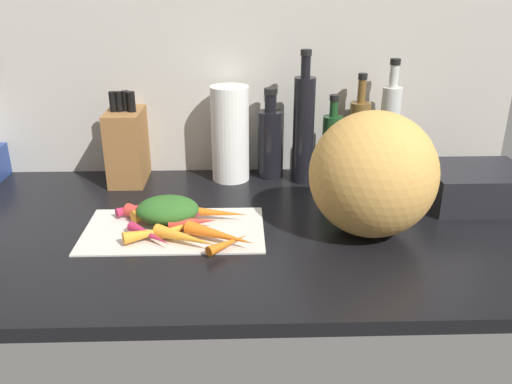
# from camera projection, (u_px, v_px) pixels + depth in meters

# --- Properties ---
(ground_plane) EXTENTS (1.70, 0.80, 0.03)m
(ground_plane) POSITION_uv_depth(u_px,v_px,m) (222.00, 228.00, 1.27)
(ground_plane) COLOR black
(wall_back) EXTENTS (1.70, 0.03, 0.60)m
(wall_back) POSITION_uv_depth(u_px,v_px,m) (223.00, 70.00, 1.50)
(wall_back) COLOR #BCB7AD
(wall_back) RESTS_ON ground_plane
(cutting_board) EXTENTS (0.42, 0.23, 0.01)m
(cutting_board) POSITION_uv_depth(u_px,v_px,m) (174.00, 229.00, 1.22)
(cutting_board) COLOR beige
(cutting_board) RESTS_ON ground_plane
(carrot_0) EXTENTS (0.16, 0.11, 0.03)m
(carrot_0) POSITION_uv_depth(u_px,v_px,m) (219.00, 235.00, 1.15)
(carrot_0) COLOR orange
(carrot_0) RESTS_ON cutting_board
(carrot_1) EXTENTS (0.11, 0.05, 0.03)m
(carrot_1) POSITION_uv_depth(u_px,v_px,m) (192.00, 222.00, 1.21)
(carrot_1) COLOR red
(carrot_1) RESTS_ON cutting_board
(carrot_2) EXTENTS (0.10, 0.09, 0.02)m
(carrot_2) POSITION_uv_depth(u_px,v_px,m) (228.00, 243.00, 1.13)
(carrot_2) COLOR orange
(carrot_2) RESTS_ON cutting_board
(carrot_3) EXTENTS (0.13, 0.08, 0.03)m
(carrot_3) POSITION_uv_depth(u_px,v_px,m) (151.00, 233.00, 1.17)
(carrot_3) COLOR orange
(carrot_3) RESTS_ON cutting_board
(carrot_4) EXTENTS (0.10, 0.09, 0.03)m
(carrot_4) POSITION_uv_depth(u_px,v_px,m) (194.00, 215.00, 1.25)
(carrot_4) COLOR #B2264C
(carrot_4) RESTS_ON cutting_board
(carrot_5) EXTENTS (0.10, 0.09, 0.03)m
(carrot_5) POSITION_uv_depth(u_px,v_px,m) (152.00, 211.00, 1.27)
(carrot_5) COLOR orange
(carrot_5) RESTS_ON cutting_board
(carrot_6) EXTENTS (0.12, 0.09, 0.02)m
(carrot_6) POSITION_uv_depth(u_px,v_px,m) (141.00, 207.00, 1.30)
(carrot_6) COLOR #B2264C
(carrot_6) RESTS_ON cutting_board
(carrot_7) EXTENTS (0.11, 0.10, 0.02)m
(carrot_7) POSITION_uv_depth(u_px,v_px,m) (184.00, 226.00, 1.20)
(carrot_7) COLOR orange
(carrot_7) RESTS_ON cutting_board
(carrot_8) EXTENTS (0.18, 0.06, 0.03)m
(carrot_8) POSITION_uv_depth(u_px,v_px,m) (211.00, 212.00, 1.26)
(carrot_8) COLOR orange
(carrot_8) RESTS_ON cutting_board
(carrot_9) EXTENTS (0.11, 0.11, 0.02)m
(carrot_9) POSITION_uv_depth(u_px,v_px,m) (150.00, 235.00, 1.16)
(carrot_9) COLOR #B2264C
(carrot_9) RESTS_ON cutting_board
(carrot_10) EXTENTS (0.15, 0.10, 0.03)m
(carrot_10) POSITION_uv_depth(u_px,v_px,m) (185.00, 237.00, 1.14)
(carrot_10) COLOR orange
(carrot_10) RESTS_ON cutting_board
(carrot_11) EXTENTS (0.16, 0.11, 0.03)m
(carrot_11) POSITION_uv_depth(u_px,v_px,m) (154.00, 216.00, 1.24)
(carrot_11) COLOR red
(carrot_11) RESTS_ON cutting_board
(carrot_greens_pile) EXTENTS (0.15, 0.11, 0.06)m
(carrot_greens_pile) POSITION_uv_depth(u_px,v_px,m) (168.00, 210.00, 1.24)
(carrot_greens_pile) COLOR #2D6023
(carrot_greens_pile) RESTS_ON cutting_board
(winter_squash) EXTENTS (0.29, 0.28, 0.28)m
(winter_squash) POSITION_uv_depth(u_px,v_px,m) (373.00, 174.00, 1.17)
(winter_squash) COLOR gold
(winter_squash) RESTS_ON ground_plane
(knife_block) EXTENTS (0.10, 0.16, 0.26)m
(knife_block) POSITION_uv_depth(u_px,v_px,m) (127.00, 145.00, 1.48)
(knife_block) COLOR olive
(knife_block) RESTS_ON ground_plane
(paper_towel_roll) EXTENTS (0.11, 0.11, 0.27)m
(paper_towel_roll) POSITION_uv_depth(u_px,v_px,m) (230.00, 134.00, 1.48)
(paper_towel_roll) COLOR white
(paper_towel_roll) RESTS_ON ground_plane
(bottle_0) EXTENTS (0.07, 0.07, 0.26)m
(bottle_0) POSITION_uv_depth(u_px,v_px,m) (270.00, 141.00, 1.51)
(bottle_0) COLOR black
(bottle_0) RESTS_ON ground_plane
(bottle_1) EXTENTS (0.06, 0.06, 0.37)m
(bottle_1) POSITION_uv_depth(u_px,v_px,m) (304.00, 128.00, 1.46)
(bottle_1) COLOR black
(bottle_1) RESTS_ON ground_plane
(bottle_2) EXTENTS (0.06, 0.06, 0.25)m
(bottle_2) POSITION_uv_depth(u_px,v_px,m) (332.00, 146.00, 1.50)
(bottle_2) COLOR #19421E
(bottle_2) RESTS_ON ground_plane
(bottle_3) EXTENTS (0.06, 0.06, 0.30)m
(bottle_3) POSITION_uv_depth(u_px,v_px,m) (358.00, 137.00, 1.52)
(bottle_3) COLOR brown
(bottle_3) RESTS_ON ground_plane
(bottle_4) EXTENTS (0.05, 0.05, 0.34)m
(bottle_4) POSITION_uv_depth(u_px,v_px,m) (389.00, 130.00, 1.50)
(bottle_4) COLOR silver
(bottle_4) RESTS_ON ground_plane
(dish_rack) EXTENTS (0.25, 0.20, 0.09)m
(dish_rack) POSITION_uv_depth(u_px,v_px,m) (475.00, 186.00, 1.35)
(dish_rack) COLOR black
(dish_rack) RESTS_ON ground_plane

